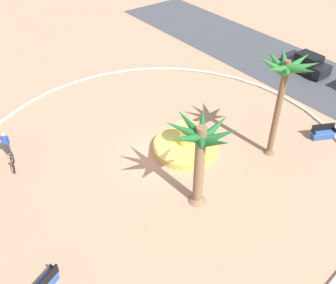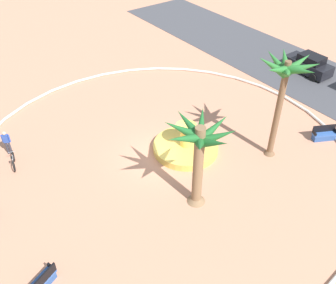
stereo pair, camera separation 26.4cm
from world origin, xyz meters
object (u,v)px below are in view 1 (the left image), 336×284
parked_car_leftmost (306,64)px  bicycle_red_frame (13,162)px  palm_tree_near_fountain (285,78)px  fountain (186,146)px  palm_tree_by_curb (200,146)px  person_cyclist_helmet (6,143)px  bench_west (323,134)px

parked_car_leftmost → bicycle_red_frame: bearing=-96.9°
palm_tree_near_fountain → parked_car_leftmost: (-5.51, 10.91, -4.55)m
fountain → palm_tree_near_fountain: size_ratio=0.62×
palm_tree_by_curb → bicycle_red_frame: bearing=-141.5°
palm_tree_near_fountain → person_cyclist_helmet: (-9.77, -13.19, -4.38)m
palm_tree_near_fountain → bicycle_red_frame: size_ratio=3.98×
palm_tree_by_curb → person_cyclist_helmet: (-10.13, -6.85, -2.85)m
parked_car_leftmost → person_cyclist_helmet: bearing=-100.0°
fountain → parked_car_leftmost: 15.11m
palm_tree_by_curb → parked_car_leftmost: palm_tree_by_curb is taller
fountain → bicycle_red_frame: (-5.01, -9.31, 0.09)m
person_cyclist_helmet → palm_tree_near_fountain: bearing=53.5°
fountain → person_cyclist_helmet: fountain is taller
palm_tree_near_fountain → palm_tree_by_curb: size_ratio=1.27×
palm_tree_by_curb → bicycle_red_frame: palm_tree_by_curb is taller
fountain → palm_tree_near_fountain: (3.43, 4.05, 5.04)m
palm_tree_near_fountain → fountain: bearing=-130.3°
palm_tree_near_fountain → bench_west: bearing=74.8°
person_cyclist_helmet → parked_car_leftmost: size_ratio=0.42×
bicycle_red_frame → person_cyclist_helmet: 1.45m
palm_tree_near_fountain → parked_car_leftmost: size_ratio=1.65×
bench_west → person_cyclist_helmet: size_ratio=0.97×
bench_west → parked_car_leftmost: (-6.60, 6.89, 0.43)m
fountain → bench_west: 9.25m
palm_tree_near_fountain → bench_west: 6.49m
bench_west → parked_car_leftmost: bearing=133.8°
bicycle_red_frame → parked_car_leftmost: parked_car_leftmost is taller
bicycle_red_frame → bench_west: bearing=61.2°
palm_tree_by_curb → person_cyclist_helmet: bearing=-145.9°
palm_tree_by_curb → bicycle_red_frame: size_ratio=3.14×
fountain → parked_car_leftmost: (-2.08, 14.96, 0.49)m
palm_tree_by_curb → bench_west: (0.73, 10.36, -3.45)m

